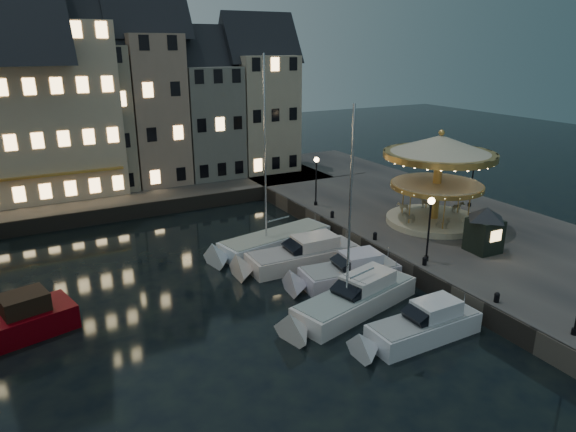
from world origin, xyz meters
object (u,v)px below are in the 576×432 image
carousel (439,163)px  streetlamp_d (473,175)px  motorboat_e (298,257)px  bollard_b (425,260)px  streetlamp_c (316,174)px  motorboat_d (344,275)px  streetlamp_b (430,220)px  bollard_a (497,297)px  motorboat_f (269,243)px  motorboat_b (418,329)px  bollard_c (375,236)px  ticket_kiosk (486,222)px  bollard_d (332,214)px  motorboat_c (351,301)px

carousel → streetlamp_d: bearing=17.4°
streetlamp_d → motorboat_e: streetlamp_d is taller
bollard_b → carousel: bearing=42.9°
streetlamp_c → motorboat_d: streetlamp_c is taller
streetlamp_b → streetlamp_c: (0.00, 13.50, 0.00)m
streetlamp_c → motorboat_d: bearing=-113.2°
bollard_a → motorboat_f: bearing=111.6°
streetlamp_c → motorboat_f: 8.63m
streetlamp_d → motorboat_b: size_ratio=0.58×
streetlamp_d → bollard_c: streetlamp_d is taller
bollard_b → motorboat_e: 8.36m
bollard_c → ticket_kiosk: bearing=-45.8°
motorboat_b → motorboat_e: same height
carousel → ticket_kiosk: (-1.15, -5.77, -2.68)m
bollard_d → carousel: 8.96m
carousel → streetlamp_c: bearing=123.5°
streetlamp_b → ticket_kiosk: (4.36, -0.59, -0.66)m
streetlamp_b → motorboat_b: (-5.38, -5.30, -3.38)m
bollard_b → ticket_kiosk: 5.26m
streetlamp_c → bollard_b: bearing=-92.5°
motorboat_c → motorboat_e: 6.99m
motorboat_d → motorboat_c: bearing=-117.6°
motorboat_d → streetlamp_d: bearing=17.5°
bollard_a → ticket_kiosk: 7.54m
bollard_b → motorboat_b: size_ratio=0.08×
motorboat_f → carousel: motorboat_f is taller
streetlamp_b → bollard_a: streetlamp_b is taller
bollard_c → motorboat_e: 5.75m
streetlamp_c → bollard_a: size_ratio=7.32×
streetlamp_b → motorboat_f: (-6.59, 9.15, -3.49)m
motorboat_f → motorboat_e: bearing=-82.8°
bollard_d → carousel: bearing=-38.3°
streetlamp_d → motorboat_d: streetlamp_d is taller
streetlamp_d → bollard_b: (-11.90, -7.50, -2.41)m
bollard_b → carousel: 9.45m
bollard_b → bollard_a: bearing=-90.0°
motorboat_e → ticket_kiosk: 12.53m
motorboat_b → streetlamp_b: bearing=44.6°
bollard_c → motorboat_d: motorboat_d is taller
motorboat_c → ticket_kiosk: motorboat_c is taller
streetlamp_b → streetlamp_d: size_ratio=1.00×
bollard_c → motorboat_c: size_ratio=0.05×
streetlamp_c → motorboat_b: (-5.38, -18.80, -3.38)m
motorboat_b → motorboat_d: size_ratio=0.98×
bollard_d → bollard_b: bearing=-90.0°
bollard_d → motorboat_d: motorboat_d is taller
ticket_kiosk → streetlamp_b: bearing=172.2°
motorboat_b → bollard_c: bearing=64.0°
bollard_a → motorboat_c: motorboat_c is taller
motorboat_b → motorboat_e: bearing=94.0°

